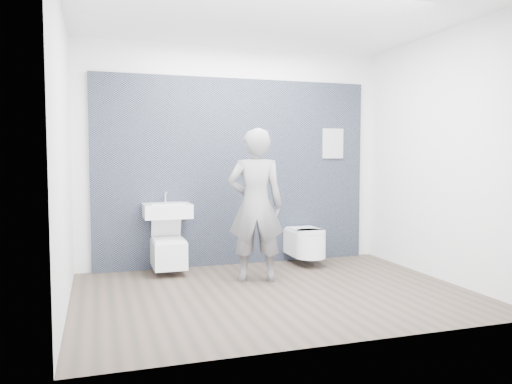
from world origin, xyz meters
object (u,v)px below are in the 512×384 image
object	(u,v)px
toilet_square	(168,251)
toilet_rounded	(307,243)
washbasin	(167,210)
visitor	(256,205)

from	to	relation	value
toilet_square	toilet_rounded	bearing A→B (deg)	-1.96
washbasin	toilet_rounded	xyz separation A→B (m)	(1.77, -0.12, -0.47)
washbasin	toilet_square	xyz separation A→B (m)	(-0.00, -0.06, -0.49)
toilet_square	visitor	world-z (taller)	visitor
washbasin	visitor	size ratio (longest dim) A/B	0.33
toilet_square	toilet_rounded	world-z (taller)	toilet_square
washbasin	toilet_square	bearing A→B (deg)	-90.00
toilet_rounded	visitor	xyz separation A→B (m)	(-0.88, -0.59, 0.56)
visitor	washbasin	bearing A→B (deg)	-23.33
washbasin	toilet_rounded	distance (m)	1.83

